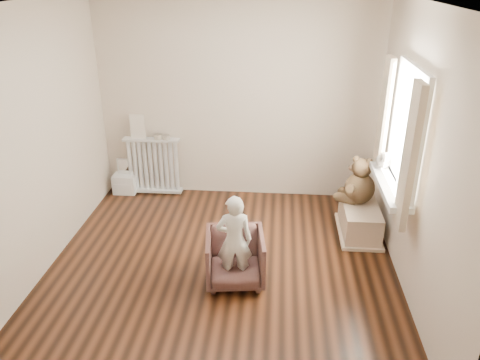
# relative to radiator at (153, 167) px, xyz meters

# --- Properties ---
(floor) EXTENTS (3.60, 3.60, 0.01)m
(floor) POSITION_rel_radiator_xyz_m (1.14, -1.68, -0.39)
(floor) COLOR black
(floor) RESTS_ON ground
(ceiling) EXTENTS (3.60, 3.60, 0.01)m
(ceiling) POSITION_rel_radiator_xyz_m (1.14, -1.68, 2.21)
(ceiling) COLOR white
(ceiling) RESTS_ON ground
(back_wall) EXTENTS (3.60, 0.02, 2.60)m
(back_wall) POSITION_rel_radiator_xyz_m (1.14, 0.12, 0.91)
(back_wall) COLOR beige
(back_wall) RESTS_ON ground
(front_wall) EXTENTS (3.60, 0.02, 2.60)m
(front_wall) POSITION_rel_radiator_xyz_m (1.14, -3.48, 0.91)
(front_wall) COLOR beige
(front_wall) RESTS_ON ground
(left_wall) EXTENTS (0.02, 3.60, 2.60)m
(left_wall) POSITION_rel_radiator_xyz_m (-0.66, -1.68, 0.91)
(left_wall) COLOR beige
(left_wall) RESTS_ON ground
(right_wall) EXTENTS (0.02, 3.60, 2.60)m
(right_wall) POSITION_rel_radiator_xyz_m (2.94, -1.68, 0.91)
(right_wall) COLOR beige
(right_wall) RESTS_ON ground
(window) EXTENTS (0.03, 0.90, 1.10)m
(window) POSITION_rel_radiator_xyz_m (2.90, -1.38, 1.06)
(window) COLOR white
(window) RESTS_ON right_wall
(window_sill) EXTENTS (0.22, 1.10, 0.06)m
(window_sill) POSITION_rel_radiator_xyz_m (2.81, -1.38, 0.48)
(window_sill) COLOR silver
(window_sill) RESTS_ON right_wall
(curtain_left) EXTENTS (0.06, 0.26, 1.30)m
(curtain_left) POSITION_rel_radiator_xyz_m (2.79, -1.95, 1.00)
(curtain_left) COLOR beige
(curtain_left) RESTS_ON right_wall
(curtain_right) EXTENTS (0.06, 0.26, 1.30)m
(curtain_right) POSITION_rel_radiator_xyz_m (2.79, -0.81, 1.00)
(curtain_right) COLOR beige
(curtain_right) RESTS_ON right_wall
(radiator) EXTENTS (0.75, 0.14, 0.79)m
(radiator) POSITION_rel_radiator_xyz_m (0.00, 0.00, 0.00)
(radiator) COLOR silver
(radiator) RESTS_ON floor
(paper_doll) EXTENTS (0.20, 0.02, 0.33)m
(paper_doll) POSITION_rel_radiator_xyz_m (-0.17, 0.00, 0.57)
(paper_doll) COLOR beige
(paper_doll) RESTS_ON radiator
(tin_a) EXTENTS (0.11, 0.11, 0.06)m
(tin_a) POSITION_rel_radiator_xyz_m (0.10, 0.00, 0.43)
(tin_a) COLOR #A59E8C
(tin_a) RESTS_ON radiator
(tin_b) EXTENTS (0.10, 0.10, 0.06)m
(tin_b) POSITION_rel_radiator_xyz_m (0.21, 0.00, 0.43)
(tin_b) COLOR #A59E8C
(tin_b) RESTS_ON radiator
(toy_vanity) EXTENTS (0.31, 0.22, 0.48)m
(toy_vanity) POSITION_rel_radiator_xyz_m (-0.41, -0.03, -0.11)
(toy_vanity) COLOR silver
(toy_vanity) RESTS_ON floor
(armchair) EXTENTS (0.63, 0.64, 0.52)m
(armchair) POSITION_rel_radiator_xyz_m (1.30, -1.90, -0.13)
(armchair) COLOR brown
(armchair) RESTS_ON floor
(child) EXTENTS (0.37, 0.27, 0.94)m
(child) POSITION_rel_radiator_xyz_m (1.30, -1.95, 0.10)
(child) COLOR silver
(child) RESTS_ON armchair
(toy_bench) EXTENTS (0.40, 0.76, 0.36)m
(toy_bench) POSITION_rel_radiator_xyz_m (2.66, -0.86, -0.19)
(toy_bench) COLOR beige
(toy_bench) RESTS_ON floor
(teddy_bear) EXTENTS (0.55, 0.50, 0.55)m
(teddy_bear) POSITION_rel_radiator_xyz_m (2.64, -0.76, 0.28)
(teddy_bear) COLOR #3B2918
(teddy_bear) RESTS_ON toy_bench
(plush_cat) EXTENTS (0.17, 0.26, 0.21)m
(plush_cat) POSITION_rel_radiator_xyz_m (2.80, -1.00, 0.61)
(plush_cat) COLOR gray
(plush_cat) RESTS_ON window_sill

